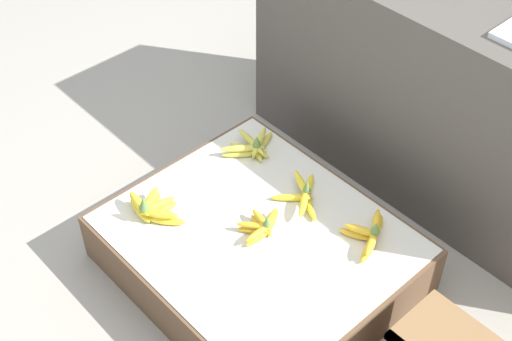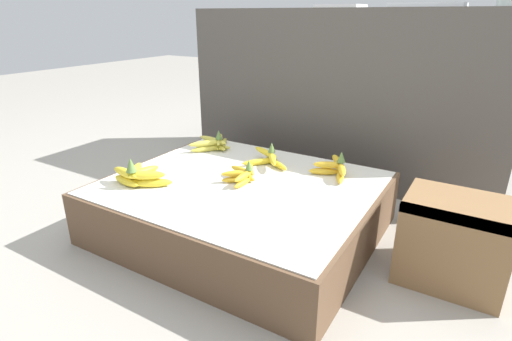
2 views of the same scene
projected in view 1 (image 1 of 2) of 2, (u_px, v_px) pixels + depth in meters
The scene contains 8 objects.
ground_plane at pixel (259, 271), 2.48m from camera, with size 10.00×10.00×0.00m, color gray.
display_platform at pixel (259, 253), 2.42m from camera, with size 0.94×0.80×0.20m.
back_vendor_table at pixel (444, 94), 2.57m from camera, with size 1.48×0.48×0.79m.
banana_bunch_front_left at pixel (152, 208), 2.38m from camera, with size 0.22×0.14×0.11m.
banana_bunch_middle_midleft at pixel (262, 226), 2.34m from camera, with size 0.12×0.19×0.08m.
banana_bunch_back_left at pixel (252, 146), 2.62m from camera, with size 0.18×0.24×0.09m.
banana_bunch_back_midleft at pixel (303, 195), 2.44m from camera, with size 0.21×0.21×0.09m.
banana_bunch_back_midright at pixel (369, 234), 2.30m from camera, with size 0.17×0.21×0.09m.
Camera 1 is at (1.14, -1.06, 1.96)m, focal length 50.00 mm.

